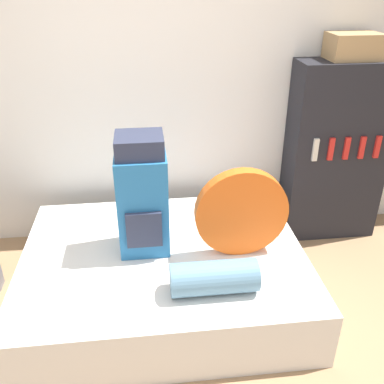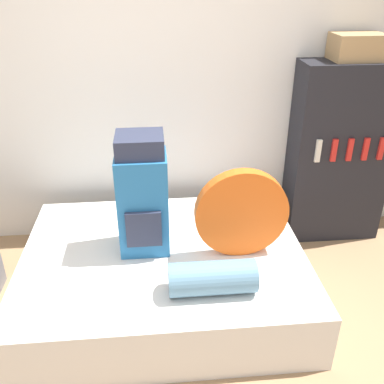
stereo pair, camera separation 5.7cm
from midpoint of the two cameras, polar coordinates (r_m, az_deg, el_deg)
The scene contains 7 objects.
wall_back at distance 3.45m, azimuth -6.44°, elevation 13.83°, with size 8.00×0.05×2.60m.
bed at distance 3.09m, azimuth -4.25°, elevation -10.91°, with size 1.92×1.49×0.40m.
backpack at distance 2.82m, azimuth -7.20°, elevation -0.63°, with size 0.33×0.33×0.82m.
tent_bag at distance 2.81m, azimuth 6.02°, elevation -2.75°, with size 0.61×0.09×0.61m.
sleeping_roll at distance 2.58m, azimuth 2.32°, elevation -11.32°, with size 0.52×0.20×0.20m.
bookshelf at distance 3.76m, azimuth 18.17°, elevation 4.99°, with size 0.80×0.34×1.51m.
cardboard_box at distance 3.56m, azimuth 20.27°, elevation 17.77°, with size 0.38×0.27×0.19m.
Camera 1 is at (-0.05, -1.56, 2.13)m, focal length 40.00 mm.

